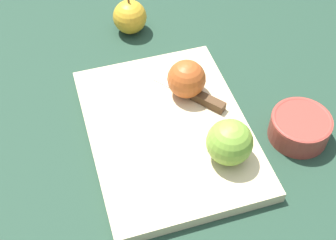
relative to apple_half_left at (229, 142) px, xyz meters
name	(u,v)px	position (x,y,z in m)	size (l,w,h in m)	color
ground_plane	(168,135)	(0.10, 0.08, -0.06)	(4.00, 4.00, 0.00)	#1E3828
cutting_board	(168,131)	(0.10, 0.08, -0.05)	(0.40, 0.31, 0.02)	#D1B789
apple_half_left	(229,142)	(0.00, 0.00, 0.00)	(0.08, 0.08, 0.08)	olive
apple_half_right	(186,79)	(0.17, 0.02, 0.00)	(0.08, 0.08, 0.08)	#AD4C1E
knife	(203,99)	(0.14, -0.01, -0.03)	(0.14, 0.11, 0.02)	silver
apple_whole	(130,17)	(0.42, 0.06, -0.03)	(0.08, 0.08, 0.09)	gold
bowl	(300,126)	(0.02, -0.15, -0.04)	(0.11, 0.11, 0.05)	#99382D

